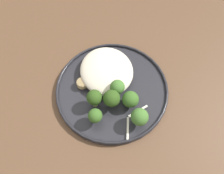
% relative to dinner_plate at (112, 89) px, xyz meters
% --- Properties ---
extents(ground, '(6.00, 6.00, 0.00)m').
position_rel_dinner_plate_xyz_m(ground, '(-0.01, 0.01, -0.75)').
color(ground, '#2D2B28').
extents(wooden_dining_table, '(1.40, 1.00, 0.74)m').
position_rel_dinner_plate_xyz_m(wooden_dining_table, '(-0.01, 0.01, -0.09)').
color(wooden_dining_table, brown).
rests_on(wooden_dining_table, ground).
extents(dinner_plate, '(0.29, 0.29, 0.02)m').
position_rel_dinner_plate_xyz_m(dinner_plate, '(0.00, 0.00, 0.00)').
color(dinner_plate, '#232328').
rests_on(dinner_plate, wooden_dining_table).
extents(noodle_bed, '(0.15, 0.14, 0.04)m').
position_rel_dinner_plate_xyz_m(noodle_bed, '(0.05, 0.00, 0.02)').
color(noodle_bed, beige).
rests_on(noodle_bed, dinner_plate).
extents(seared_scallop_right_edge, '(0.03, 0.03, 0.01)m').
position_rel_dinner_plate_xyz_m(seared_scallop_right_edge, '(0.05, -0.00, 0.01)').
color(seared_scallop_right_edge, '#E5C689').
rests_on(seared_scallop_right_edge, dinner_plate).
extents(seared_scallop_front_small, '(0.02, 0.02, 0.02)m').
position_rel_dinner_plate_xyz_m(seared_scallop_front_small, '(0.06, -0.05, 0.01)').
color(seared_scallop_front_small, '#E5C689').
rests_on(seared_scallop_front_small, dinner_plate).
extents(seared_scallop_half_hidden, '(0.02, 0.02, 0.02)m').
position_rel_dinner_plate_xyz_m(seared_scallop_half_hidden, '(0.03, -0.05, 0.01)').
color(seared_scallop_half_hidden, '#E5C689').
rests_on(seared_scallop_half_hidden, dinner_plate).
extents(seared_scallop_large_seared, '(0.03, 0.03, 0.01)m').
position_rel_dinner_plate_xyz_m(seared_scallop_large_seared, '(0.02, -0.02, 0.01)').
color(seared_scallop_large_seared, '#DBB77A').
rests_on(seared_scallop_large_seared, dinner_plate).
extents(seared_scallop_tiny_bay, '(0.03, 0.03, 0.01)m').
position_rel_dinner_plate_xyz_m(seared_scallop_tiny_bay, '(0.04, 0.04, 0.01)').
color(seared_scallop_tiny_bay, '#DBB77A').
rests_on(seared_scallop_tiny_bay, dinner_plate).
extents(seared_scallop_center_golden, '(0.03, 0.03, 0.02)m').
position_rel_dinner_plate_xyz_m(seared_scallop_center_golden, '(0.03, 0.07, 0.01)').
color(seared_scallop_center_golden, '#DBB77A').
rests_on(seared_scallop_center_golden, dinner_plate).
extents(broccoli_floret_small_sprig, '(0.04, 0.04, 0.06)m').
position_rel_dinner_plate_xyz_m(broccoli_floret_small_sprig, '(-0.04, 0.01, 0.04)').
color(broccoli_floret_small_sprig, '#7A994C').
rests_on(broccoli_floret_small_sprig, dinner_plate).
extents(broccoli_floret_beside_noodles, '(0.04, 0.04, 0.05)m').
position_rel_dinner_plate_xyz_m(broccoli_floret_beside_noodles, '(-0.06, -0.03, 0.03)').
color(broccoli_floret_beside_noodles, '#89A356').
rests_on(broccoli_floret_beside_noodles, dinner_plate).
extents(broccoli_floret_rear_charred, '(0.04, 0.04, 0.06)m').
position_rel_dinner_plate_xyz_m(broccoli_floret_rear_charred, '(-0.03, 0.05, 0.04)').
color(broccoli_floret_rear_charred, '#89A356').
rests_on(broccoli_floret_rear_charred, dinner_plate).
extents(broccoli_floret_tall_stalk, '(0.04, 0.04, 0.06)m').
position_rel_dinner_plate_xyz_m(broccoli_floret_tall_stalk, '(-0.02, -0.01, 0.04)').
color(broccoli_floret_tall_stalk, '#7A994C').
rests_on(broccoli_floret_tall_stalk, dinner_plate).
extents(broccoli_floret_left_leaning, '(0.04, 0.04, 0.06)m').
position_rel_dinner_plate_xyz_m(broccoli_floret_left_leaning, '(-0.11, -0.03, 0.04)').
color(broccoli_floret_left_leaning, '#7A994C').
rests_on(broccoli_floret_left_leaning, dinner_plate).
extents(broccoli_floret_near_rim, '(0.03, 0.03, 0.05)m').
position_rel_dinner_plate_xyz_m(broccoli_floret_near_rim, '(-0.07, 0.06, 0.03)').
color(broccoli_floret_near_rim, '#89A356').
rests_on(broccoli_floret_near_rim, dinner_plate).
extents(onion_sliver_curled_piece, '(0.02, 0.05, 0.00)m').
position_rel_dinner_plate_xyz_m(onion_sliver_curled_piece, '(-0.08, -0.04, 0.01)').
color(onion_sliver_curled_piece, silver).
rests_on(onion_sliver_curled_piece, dinner_plate).
extents(onion_sliver_long_sliver, '(0.06, 0.02, 0.00)m').
position_rel_dinner_plate_xyz_m(onion_sliver_long_sliver, '(-0.11, -0.00, 0.01)').
color(onion_sliver_long_sliver, silver).
rests_on(onion_sliver_long_sliver, dinner_plate).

